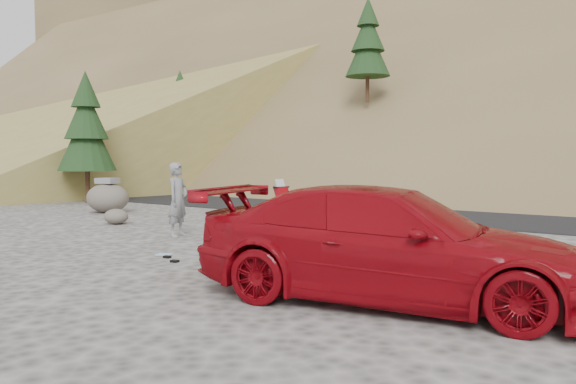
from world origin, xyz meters
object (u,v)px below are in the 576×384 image
(man, at_px, (178,236))
(red_car, at_px, (390,301))
(boulder, at_px, (108,197))
(motorcycle, at_px, (299,207))

(man, height_order, red_car, man)
(red_car, height_order, boulder, boulder)
(motorcycle, height_order, man, motorcycle)
(motorcycle, height_order, red_car, motorcycle)
(motorcycle, xyz_separation_m, man, (-1.35, -2.81, -0.52))
(motorcycle, bearing_deg, man, -107.63)
(red_car, bearing_deg, boulder, 57.93)
(motorcycle, relative_size, man, 1.24)
(motorcycle, distance_m, man, 3.16)
(man, relative_size, boulder, 1.13)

